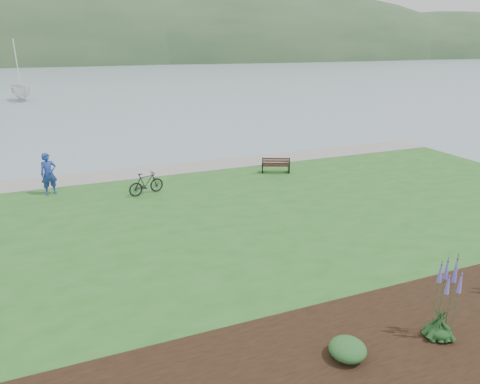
# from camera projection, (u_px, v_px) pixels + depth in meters

# --- Properties ---
(ground) EXTENTS (600.00, 600.00, 0.00)m
(ground) POSITION_uv_depth(u_px,v_px,m) (220.00, 219.00, 18.34)
(ground) COLOR gray
(ground) RESTS_ON ground
(lawn) EXTENTS (34.00, 20.00, 0.40)m
(lawn) POSITION_uv_depth(u_px,v_px,m) (237.00, 233.00, 16.52)
(lawn) COLOR #245B20
(lawn) RESTS_ON ground
(shoreline_path) EXTENTS (34.00, 2.20, 0.03)m
(shoreline_path) POSITION_uv_depth(u_px,v_px,m) (180.00, 168.00, 24.25)
(shoreline_path) COLOR gray
(shoreline_path) RESTS_ON lawn
(garden_bed) EXTENTS (24.00, 4.40, 0.04)m
(garden_bed) POSITION_uv_depth(u_px,v_px,m) (462.00, 327.00, 10.66)
(garden_bed) COLOR black
(garden_bed) RESTS_ON lawn
(far_hillside) EXTENTS (580.00, 80.00, 38.00)m
(far_hillside) POSITION_uv_depth(u_px,v_px,m) (129.00, 62.00, 174.41)
(far_hillside) COLOR #2C4A29
(far_hillside) RESTS_ON ground
(park_bench) EXTENTS (1.62, 1.14, 0.93)m
(park_bench) POSITION_uv_depth(u_px,v_px,m) (276.00, 165.00, 23.32)
(park_bench) COLOR black
(park_bench) RESTS_ON lawn
(person) EXTENTS (0.97, 0.78, 2.32)m
(person) POSITION_uv_depth(u_px,v_px,m) (48.00, 170.00, 19.81)
(person) COLOR navy
(person) RESTS_ON lawn
(bicycle_b) EXTENTS (1.01, 1.83, 1.06)m
(bicycle_b) POSITION_uv_depth(u_px,v_px,m) (146.00, 183.00, 20.00)
(bicycle_b) COLOR black
(bicycle_b) RESTS_ON lawn
(sailboat) EXTENTS (11.50, 11.62, 24.58)m
(sailboat) POSITION_uv_depth(u_px,v_px,m) (23.00, 101.00, 56.24)
(sailboat) COLOR silver
(sailboat) RESTS_ON ground
(echium_0) EXTENTS (0.62, 0.62, 2.39)m
(echium_0) POSITION_uv_depth(u_px,v_px,m) (444.00, 299.00, 9.98)
(echium_0) COLOR #123315
(echium_0) RESTS_ON garden_bed
(shrub_0) EXTENTS (0.85, 0.85, 0.42)m
(shrub_0) POSITION_uv_depth(u_px,v_px,m) (348.00, 349.00, 9.56)
(shrub_0) COLOR #1E4C21
(shrub_0) RESTS_ON garden_bed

